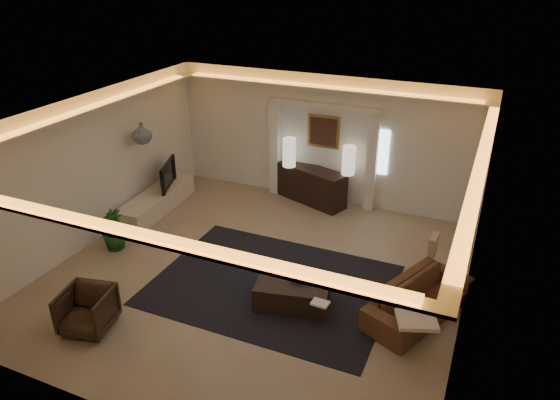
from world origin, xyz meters
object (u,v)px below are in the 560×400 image
at_px(armchair, 87,310).
at_px(coffee_table, 292,295).
at_px(console, 312,185).
at_px(sofa, 420,299).

bearing_deg(armchair, coffee_table, 22.23).
distance_m(console, sofa, 4.46).
relative_size(sofa, armchair, 2.75).
distance_m(console, coffee_table, 4.01).
relative_size(console, coffee_table, 1.43).
height_order(console, coffee_table, console).
bearing_deg(coffee_table, console, 93.93).
bearing_deg(console, armchair, -84.90).
distance_m(sofa, coffee_table, 2.01).
bearing_deg(sofa, armchair, 140.66).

